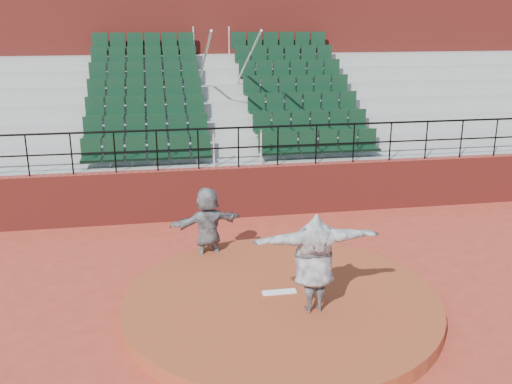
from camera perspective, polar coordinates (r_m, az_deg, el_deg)
ground at (r=10.21m, az=2.50°, el=-11.66°), size 90.00×90.00×0.00m
pitchers_mound at (r=10.15m, az=2.51°, el=-11.04°), size 5.50×5.50×0.25m
pitching_rubber at (r=10.21m, az=2.34°, el=-9.96°), size 0.60×0.15×0.03m
boundary_wall at (r=14.51m, az=-1.72°, el=0.03°), size 24.00×0.30×1.30m
wall_railing at (r=14.16m, az=-1.77°, el=5.37°), size 24.04×0.05×1.03m
seating_deck at (r=17.82m, az=-3.47°, el=5.87°), size 24.00×5.97×4.63m
press_box_facade at (r=21.46m, az=-4.84°, el=13.43°), size 24.00×3.00×7.10m
pitcher at (r=9.35m, az=5.84°, el=-7.06°), size 2.09×0.60×1.69m
fielder at (r=11.70m, az=-4.86°, el=-3.40°), size 1.60×0.86×1.65m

